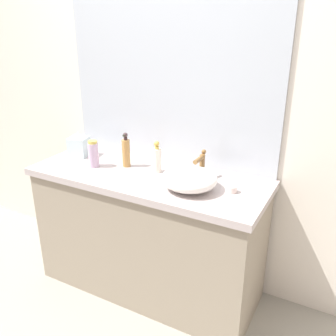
{
  "coord_description": "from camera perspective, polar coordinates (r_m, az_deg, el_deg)",
  "views": [
    {
      "loc": [
        1.11,
        -1.39,
        1.74
      ],
      "look_at": [
        0.17,
        0.38,
        0.93
      ],
      "focal_mm": 39.54,
      "sensor_mm": 36.0,
      "label": 1
    }
  ],
  "objects": [
    {
      "name": "candle_jar",
      "position": [
        2.08,
        9.85,
        -3.23
      ],
      "size": [
        0.06,
        0.06,
        0.04
      ],
      "primitive_type": "cylinder",
      "color": "silver",
      "rests_on": "vanity_counter"
    },
    {
      "name": "bathroom_wall_rear",
      "position": [
        2.44,
        0.49,
        11.65
      ],
      "size": [
        6.0,
        0.06,
        2.6
      ],
      "primitive_type": "cube",
      "color": "silver",
      "rests_on": "ground"
    },
    {
      "name": "tissue_box",
      "position": [
        2.64,
        -13.55,
        3.39
      ],
      "size": [
        0.15,
        0.15,
        0.18
      ],
      "color": "silver",
      "rests_on": "vanity_counter"
    },
    {
      "name": "soap_dispenser",
      "position": [
        2.29,
        -1.72,
        1.41
      ],
      "size": [
        0.06,
        0.06,
        0.2
      ],
      "color": "white",
      "rests_on": "vanity_counter"
    },
    {
      "name": "vanity_counter",
      "position": [
        2.48,
        -3.04,
        -9.95
      ],
      "size": [
        1.5,
        0.58,
        0.85
      ],
      "color": "gray",
      "rests_on": "ground"
    },
    {
      "name": "lotion_bottle",
      "position": [
        2.39,
        -6.48,
        2.5
      ],
      "size": [
        0.05,
        0.05,
        0.23
      ],
      "color": "#B38245",
      "rests_on": "vanity_counter"
    },
    {
      "name": "wall_mirror_panel",
      "position": [
        2.37,
        0.2,
        15.41
      ],
      "size": [
        1.45,
        0.01,
        1.24
      ],
      "primitive_type": "cube",
      "color": "#B2BCC6",
      "rests_on": "vanity_counter"
    },
    {
      "name": "perfume_bottle",
      "position": [
        2.43,
        -11.42,
        2.14
      ],
      "size": [
        0.07,
        0.07,
        0.17
      ],
      "color": "#C5AACB",
      "rests_on": "vanity_counter"
    },
    {
      "name": "sink_basin",
      "position": [
        2.08,
        3.28,
        -1.68
      ],
      "size": [
        0.32,
        0.3,
        0.12
      ],
      "primitive_type": "ellipsoid",
      "color": "white",
      "rests_on": "vanity_counter"
    },
    {
      "name": "ground_plane",
      "position": [
        2.5,
        -8.09,
        -22.67
      ],
      "size": [
        6.0,
        6.0,
        0.02
      ],
      "primitive_type": "cube",
      "color": "gray",
      "rests_on": "ground"
    },
    {
      "name": "faucet",
      "position": [
        2.2,
        5.14,
        0.8
      ],
      "size": [
        0.03,
        0.14,
        0.17
      ],
      "color": "brown",
      "rests_on": "vanity_counter"
    }
  ]
}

